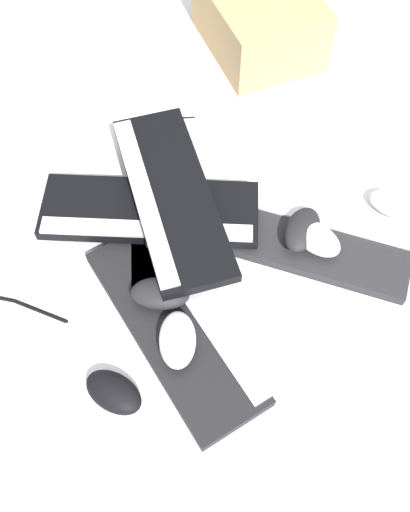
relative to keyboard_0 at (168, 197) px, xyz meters
name	(u,v)px	position (x,y,z in m)	size (l,w,h in m)	color
ground_plane	(198,307)	(-0.25, 0.07, -0.01)	(3.20, 3.20, 0.00)	silver
keyboard_0	(168,197)	(0.00, 0.00, 0.00)	(0.46, 0.33, 0.03)	black
keyboard_1	(175,325)	(-0.26, 0.13, 0.00)	(0.44, 0.16, 0.03)	black
keyboard_2	(302,239)	(-0.23, -0.18, 0.00)	(0.43, 0.40, 0.03)	#232326
keyboard_3	(150,211)	(-0.03, 0.06, 0.03)	(0.37, 0.45, 0.03)	black
keyboard_4	(170,196)	(-0.04, 0.01, 0.06)	(0.46, 0.26, 0.03)	black
mouse_0	(316,238)	(-0.26, -0.19, 0.04)	(0.11, 0.07, 0.04)	silver
mouse_1	(178,340)	(-0.31, 0.15, 0.04)	(0.11, 0.07, 0.04)	silver
mouse_2	(395,204)	(-0.27, -0.40, 0.01)	(0.11, 0.07, 0.04)	silver
mouse_3	(114,392)	(-0.32, 0.29, 0.01)	(0.11, 0.07, 0.04)	black
mouse_4	(302,229)	(-0.23, -0.18, 0.04)	(0.11, 0.07, 0.04)	black
mouse_5	(160,293)	(-0.21, 0.13, 0.04)	(0.11, 0.07, 0.04)	black
cardboard_box	(259,20)	(0.32, -0.44, 0.06)	(0.31, 0.24, 0.15)	tan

